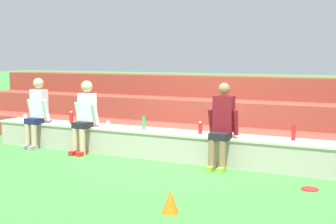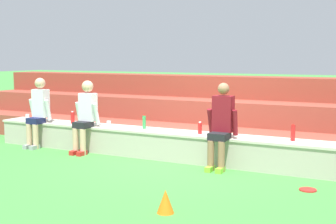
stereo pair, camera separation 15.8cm
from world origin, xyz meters
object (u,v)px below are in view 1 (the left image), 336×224
frisbee (310,189)px  plastic_cup_right_end (108,124)px  person_left_of_center (85,115)px  sports_cone (170,201)px  water_bottle_mid_right (144,122)px  plastic_cup_left_end (25,117)px  person_far_left (37,111)px  water_bottle_near_right (293,132)px  water_bottle_center_gap (71,118)px  water_bottle_mid_left (200,128)px  person_center (222,124)px

frisbee → plastic_cup_right_end: bearing=166.9°
person_left_of_center → sports_cone: bearing=-38.8°
water_bottle_mid_right → plastic_cup_left_end: size_ratio=2.52×
person_far_left → sports_cone: bearing=-30.0°
water_bottle_near_right → plastic_cup_right_end: bearing=-179.0°
water_bottle_center_gap → water_bottle_mid_right: (1.63, 0.05, 0.01)m
water_bottle_center_gap → frisbee: 4.91m
water_bottle_mid_left → sports_cone: 2.75m
person_left_of_center → plastic_cup_left_end: bearing=170.0°
water_bottle_mid_right → plastic_cup_right_end: 0.76m
person_left_of_center → water_bottle_near_right: bearing=4.8°
water_bottle_mid_left → plastic_cup_right_end: bearing=179.9°
water_bottle_center_gap → plastic_cup_right_end: water_bottle_center_gap is taller
frisbee → person_center: bearing=157.3°
person_left_of_center → frisbee: (4.27, -0.65, -0.73)m
water_bottle_mid_left → sports_cone: size_ratio=0.76×
person_center → water_bottle_near_right: 1.14m
person_far_left → plastic_cup_right_end: 1.57m
frisbee → water_bottle_mid_right: bearing=163.1°
water_bottle_near_right → plastic_cup_right_end: (-3.48, -0.06, -0.08)m
water_bottle_near_right → plastic_cup_right_end: water_bottle_near_right is taller
person_left_of_center → water_bottle_near_right: size_ratio=5.14×
person_far_left → water_bottle_mid_right: person_far_left is taller
frisbee → sports_cone: (-1.32, -1.71, 0.13)m
water_bottle_center_gap → plastic_cup_right_end: bearing=-0.2°
plastic_cup_right_end → person_far_left: bearing=-171.1°
water_bottle_center_gap → water_bottle_mid_left: size_ratio=1.16×
water_bottle_mid_left → frisbee: water_bottle_mid_left is taller
water_bottle_mid_right → frisbee: bearing=-16.9°
water_bottle_mid_left → plastic_cup_left_end: water_bottle_mid_left is taller
person_far_left → frisbee: 5.54m
person_far_left → person_center: 3.94m
plastic_cup_left_end → frisbee: (6.04, -0.96, -0.54)m
person_far_left → water_bottle_near_right: person_far_left is taller
person_center → water_bottle_mid_right: size_ratio=5.28×
water_bottle_mid_right → water_bottle_near_right: (2.72, 0.01, 0.00)m
water_bottle_near_right → water_bottle_mid_right: bearing=-179.7°
water_bottle_near_right → person_left_of_center: bearing=-175.2°
water_bottle_mid_right → plastic_cup_left_end: water_bottle_mid_right is taller
person_far_left → person_center: size_ratio=1.00×
person_far_left → sports_cone: size_ratio=5.01×
person_center → water_bottle_near_right: (1.09, 0.34, -0.11)m
person_center → plastic_cup_right_end: 2.42m
water_bottle_mid_left → plastic_cup_left_end: (-4.03, 0.06, -0.05)m
person_far_left → person_center: (3.94, -0.03, -0.01)m
water_bottle_center_gap → water_bottle_mid_left: (2.77, -0.01, -0.02)m
water_bottle_mid_left → plastic_cup_right_end: 1.90m
water_bottle_mid_right → person_left_of_center: bearing=-164.6°
water_bottle_center_gap → plastic_cup_left_end: water_bottle_center_gap is taller
person_left_of_center → plastic_cup_left_end: (-1.77, 0.31, -0.18)m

